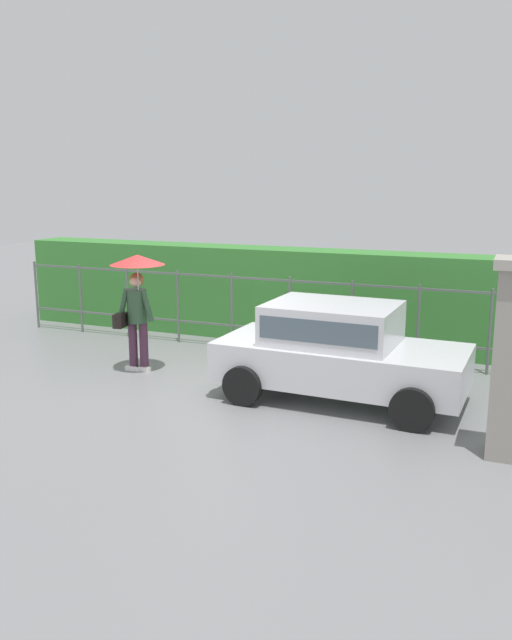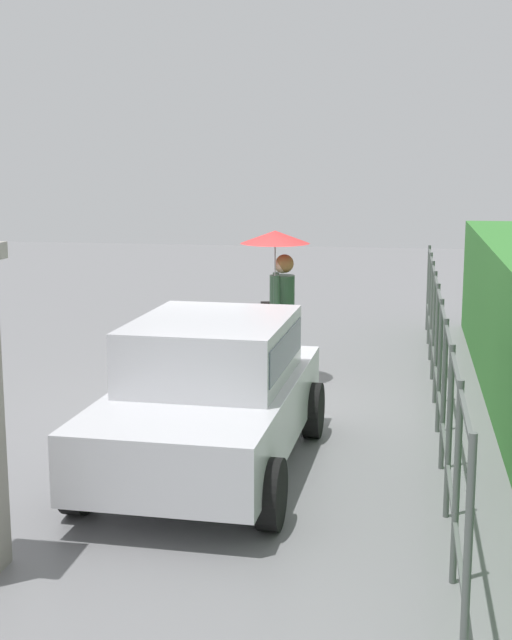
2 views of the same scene
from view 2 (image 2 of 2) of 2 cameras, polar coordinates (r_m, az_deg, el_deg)
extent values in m
plane|color=slate|center=(10.87, -2.02, -5.67)|extent=(40.00, 40.00, 0.00)
cube|color=silver|center=(8.63, -3.00, -5.96)|extent=(3.75, 1.76, 0.60)
cube|color=silver|center=(8.62, -2.79, -1.86)|extent=(1.95, 1.50, 0.60)
cube|color=#4C5B66|center=(8.62, -2.79, -1.73)|extent=(1.79, 1.52, 0.33)
cylinder|color=black|center=(7.39, 0.99, -11.11)|extent=(0.61, 0.20, 0.60)
cylinder|color=black|center=(7.85, -11.35, -10.00)|extent=(0.61, 0.20, 0.60)
cylinder|color=black|center=(9.73, 3.70, -5.78)|extent=(0.61, 0.20, 0.60)
cylinder|color=black|center=(10.08, -5.84, -5.23)|extent=(0.61, 0.20, 0.60)
cube|color=red|center=(10.25, 2.58, -2.46)|extent=(0.07, 0.20, 0.16)
cube|color=red|center=(10.47, -3.38, -2.19)|extent=(0.07, 0.20, 0.16)
cylinder|color=#47283D|center=(12.06, 1.68, -1.94)|extent=(0.15, 0.15, 0.86)
cylinder|color=#47283D|center=(12.26, 1.66, -1.74)|extent=(0.15, 0.15, 0.86)
cube|color=white|center=(12.15, 1.39, -3.74)|extent=(0.26, 0.10, 0.08)
cube|color=white|center=(12.35, 1.37, -3.51)|extent=(0.26, 0.10, 0.08)
cylinder|color=#2D4C33|center=(12.03, 1.69, 1.51)|extent=(0.34, 0.34, 0.58)
sphere|color=#DBAD89|center=(11.97, 1.70, 3.55)|extent=(0.22, 0.22, 0.22)
sphere|color=olive|center=(11.97, 1.84, 3.64)|extent=(0.25, 0.25, 0.25)
cylinder|color=#2D4C33|center=(11.81, 1.33, 1.49)|extent=(0.24, 0.13, 0.56)
cylinder|color=#2D4C33|center=(12.24, 1.28, 1.81)|extent=(0.24, 0.13, 0.56)
cylinder|color=#B2B2B7|center=(11.90, 1.23, 3.09)|extent=(0.02, 0.02, 0.77)
cone|color=red|center=(11.85, 1.24, 5.35)|extent=(0.93, 0.93, 0.17)
cube|color=black|center=(12.32, 1.09, 0.60)|extent=(0.21, 0.36, 0.24)
cylinder|color=#59605B|center=(15.88, 10.99, 2.04)|extent=(0.05, 0.05, 1.50)
cylinder|color=#59605B|center=(14.69, 11.09, 1.37)|extent=(0.05, 0.05, 1.50)
cylinder|color=#59605B|center=(13.50, 11.20, 0.58)|extent=(0.05, 0.05, 1.50)
cylinder|color=#59605B|center=(12.32, 11.34, -0.36)|extent=(0.05, 0.05, 1.50)
cylinder|color=#59605B|center=(11.14, 11.50, -1.51)|extent=(0.05, 0.05, 1.50)
cylinder|color=#59605B|center=(9.96, 11.70, -2.92)|extent=(0.05, 0.05, 1.50)
cylinder|color=#59605B|center=(8.80, 11.96, -4.71)|extent=(0.05, 0.05, 1.50)
cylinder|color=#59605B|center=(7.64, 12.30, -7.04)|extent=(0.05, 0.05, 1.50)
cylinder|color=#59605B|center=(6.50, 12.76, -10.20)|extent=(0.05, 0.05, 1.50)
cylinder|color=#59605B|center=(5.39, 13.43, -14.68)|extent=(0.05, 0.05, 1.50)
cube|color=#59605B|center=(10.43, 11.73, 1.42)|extent=(10.84, 0.03, 0.04)
cube|color=#59605B|center=(10.62, 11.54, -3.75)|extent=(10.84, 0.03, 0.04)
camera|label=1|loc=(12.52, -54.42, 7.50)|focal=37.02mm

